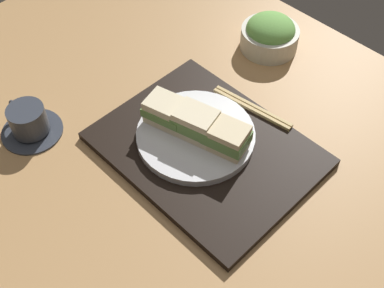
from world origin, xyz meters
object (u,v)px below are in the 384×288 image
object	(u,v)px
sandwich_near	(227,137)
sandwich_middle	(196,123)
sandwich_plate	(196,135)
chopsticks_pair	(252,108)
salad_bowl	(270,34)
coffee_cup	(29,122)
sandwich_far	(166,111)

from	to	relation	value
sandwich_near	sandwich_middle	bearing A→B (deg)	14.87
sandwich_plate	chopsticks_pair	xyz separation A→B (cm)	(-2.66, -14.01, -0.45)
sandwich_near	sandwich_plate	bearing A→B (deg)	14.87
salad_bowl	coffee_cup	distance (cm)	57.50
sandwich_plate	sandwich_far	distance (cm)	7.52
coffee_cup	sandwich_near	bearing A→B (deg)	-144.07
chopsticks_pair	coffee_cup	xyz separation A→B (cm)	(28.45, 35.66, 0.99)
sandwich_plate	sandwich_near	distance (cm)	7.53
sandwich_far	sandwich_plate	bearing A→B (deg)	-165.13
sandwich_plate	sandwich_near	xyz separation A→B (cm)	(-6.46, -1.72, 3.46)
sandwich_plate	coffee_cup	bearing A→B (deg)	40.02
sandwich_plate	salad_bowl	world-z (taller)	salad_bowl
chopsticks_pair	coffee_cup	distance (cm)	45.63
sandwich_near	sandwich_middle	distance (cm)	6.69
sandwich_middle	sandwich_far	world-z (taller)	sandwich_middle
chopsticks_pair	sandwich_far	bearing A→B (deg)	59.89
sandwich_near	salad_bowl	xyz separation A→B (cm)	(15.29, -31.56, -2.07)
sandwich_far	salad_bowl	xyz separation A→B (cm)	(2.37, -35.00, -2.06)
sandwich_plate	sandwich_middle	xyz separation A→B (cm)	(0.00, -0.00, 3.69)
sandwich_plate	salad_bowl	distance (cm)	34.46
sandwich_plate	sandwich_far	world-z (taller)	sandwich_far
sandwich_far	chopsticks_pair	size ratio (longest dim) A/B	0.51
sandwich_near	coffee_cup	distance (cm)	39.94
salad_bowl	chopsticks_pair	xyz separation A→B (cm)	(-11.49, 19.27, -1.84)
sandwich_far	coffee_cup	world-z (taller)	sandwich_far
sandwich_middle	sandwich_far	bearing A→B (deg)	14.87
sandwich_plate	sandwich_middle	distance (cm)	3.69
sandwich_near	salad_bowl	world-z (taller)	sandwich_near
sandwich_middle	sandwich_plate	bearing A→B (deg)	90.00
sandwich_far	salad_bowl	bearing A→B (deg)	-86.13
salad_bowl	sandwich_far	bearing A→B (deg)	93.87
sandwich_middle	salad_bowl	distance (cm)	34.51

